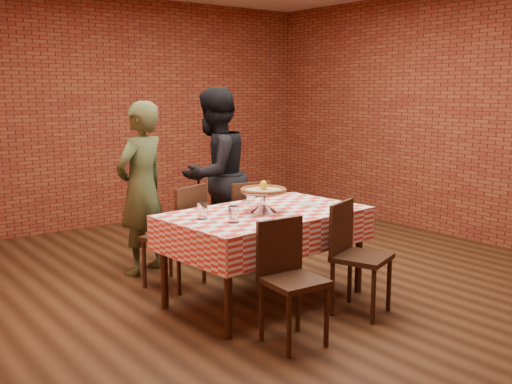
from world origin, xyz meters
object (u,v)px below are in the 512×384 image
Objects in this scene: pizza at (264,191)px; water_glass_left at (234,214)px; condiment_caddy at (248,197)px; diner_black at (214,175)px; diner_olive at (141,189)px; chair_far_right at (242,225)px; table at (265,256)px; water_glass_right at (202,211)px; chair_near_left at (294,284)px; chair_far_left at (174,236)px; chair_near_right at (362,259)px; pizza_stand at (263,202)px.

pizza is 2.97× the size of water_glass_left.
water_glass_left is at bearing -136.29° from condiment_caddy.
diner_black reaches higher than water_glass_left.
water_glass_left is 1.49m from diner_olive.
table is at bearing 74.78° from chair_far_right.
chair_near_left is (0.18, -0.87, -0.39)m from water_glass_right.
chair_far_right is at bearing 66.29° from table.
chair_far_left is (0.03, 0.97, -0.36)m from water_glass_left.
chair_near_right is at bearing 100.83° from chair_far_right.
chair_near_left is 0.97× the size of chair_far_right.
pizza_stand is at bearing 69.87° from chair_near_left.
diner_olive is at bearing 107.95° from pizza_stand.
pizza_stand is 3.03× the size of water_glass_left.
chair_far_left is at bearing 99.45° from chair_near_right.
pizza is at bearing -9.00° from water_glass_right.
pizza_stand is at bearing 92.53° from chair_far_left.
water_glass_right is at bearing 47.40° from chair_far_right.
pizza is 1.03m from chair_far_right.
chair_near_left is 0.98× the size of chair_near_right.
pizza is 1.00m from chair_far_left.
diner_black is at bearing -78.51° from chair_far_right.
pizza is 0.42× the size of chair_far_right.
chair_near_right is at bearing 96.32° from chair_far_left.
pizza is at bearing 85.50° from diner_olive.
chair_near_left is (-0.35, -0.78, -0.42)m from pizza_stand.
pizza_stand is at bearing 85.50° from diner_olive.
water_glass_left is 0.14× the size of chair_near_right.
water_glass_right is 1.24m from chair_far_right.
table is 1.88× the size of chair_near_left.
water_glass_right is 0.97m from chair_near_left.
chair_far_right is at bearing 158.69° from chair_far_left.
chair_far_left is at bearing 88.16° from water_glass_left.
chair_near_right is at bearing -37.59° from water_glass_right.
chair_far_left is 0.77m from chair_far_right.
chair_near_right is 0.95× the size of chair_far_left.
water_glass_right is (-0.53, 0.08, -0.02)m from pizza_stand.
condiment_caddy is at bearing 67.76° from chair_far_right.
chair_far_right is (0.73, 1.61, 0.02)m from chair_near_left.
diner_black reaches higher than chair_near_left.
pizza is at bearing 22.21° from water_glass_left.
diner_black reaches higher than water_glass_right.
pizza_stand is 0.43× the size of chair_far_right.
diner_black is (0.75, 0.48, 0.42)m from chair_far_left.
water_glass_left is 0.08× the size of diner_olive.
water_glass_left is 0.73m from chair_near_left.
diner_olive reaches higher than chair_near_left.
chair_near_left is 2.22m from diner_black.
diner_olive is (-0.81, 0.50, 0.37)m from chair_far_right.
chair_far_left is (-0.39, 0.80, -0.38)m from pizza_stand.
water_glass_right reaches higher than chair_near_right.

